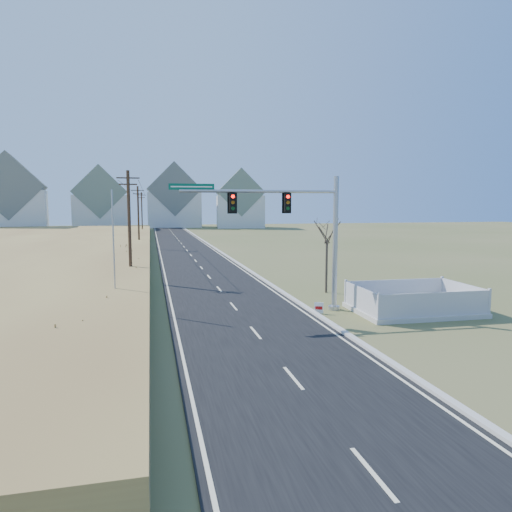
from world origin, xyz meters
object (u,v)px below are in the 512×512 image
Objects in this scene: flagpole at (114,263)px; bare_tree at (327,230)px; traffic_signal_mast at (304,230)px; fence_enclosure at (413,307)px; open_sign at (319,308)px.

flagpole is 1.28× the size of bare_tree.
traffic_signal_mast reaches higher than fence_enclosure.
flagpole is at bearing -170.89° from bare_tree.
traffic_signal_mast is at bearing -14.49° from flagpole.
flagpole is (-10.85, 2.80, -1.94)m from traffic_signal_mast.
fence_enclosure is 0.98× the size of flagpole.
bare_tree is at bearing 88.51° from open_sign.
bare_tree is (14.32, 2.30, 1.66)m from flagpole.
open_sign is 0.11× the size of bare_tree.
traffic_signal_mast is 1.78× the size of bare_tree.
fence_enclosure is 5.59m from open_sign.
fence_enclosure is 17.79m from flagpole.
traffic_signal_mast is at bearing 151.55° from open_sign.
bare_tree is (3.47, 5.10, -0.28)m from traffic_signal_mast.
open_sign is 0.09× the size of flagpole.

